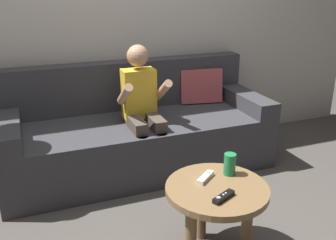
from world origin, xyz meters
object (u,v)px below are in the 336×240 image
Objects in this scene: coffee_table at (216,199)px; game_remote_white_center at (205,177)px; person_seated_on_couch at (143,106)px; game_remote_black_near_edge at (224,197)px; soda_can at (230,164)px; couch at (138,132)px.

coffee_table is 0.13m from game_remote_white_center.
person_seated_on_couch reaches higher than game_remote_black_near_edge.
game_remote_white_center is (0.05, -0.93, -0.12)m from person_seated_on_couch.
person_seated_on_couch is at bearing 92.48° from game_remote_black_near_edge.
person_seated_on_couch is 7.07× the size of game_remote_black_near_edge.
game_remote_white_center is at bearing -86.71° from person_seated_on_couch.
soda_can is (0.20, -0.93, -0.08)m from person_seated_on_couch.
game_remote_black_near_edge is at bearing -91.18° from game_remote_white_center.
couch reaches higher than coffee_table.
coffee_table is at bearing 77.46° from game_remote_black_near_edge.
couch reaches higher than game_remote_black_near_edge.
game_remote_white_center is (-0.02, 0.08, 0.09)m from coffee_table.
person_seated_on_couch is 0.94m from game_remote_white_center.
coffee_table is (0.08, -1.02, -0.22)m from person_seated_on_couch.
couch is 1.33m from game_remote_black_near_edge.
person_seated_on_couch is at bearing 102.30° from soda_can.
soda_can reaches higher than coffee_table.
couch is 1.15m from soda_can.
game_remote_black_near_edge is at bearing -102.54° from coffee_table.
game_remote_black_near_edge is (0.05, -1.14, -0.12)m from person_seated_on_couch.
person_seated_on_couch is 0.95m from soda_can.
game_remote_black_near_edge is 1.16× the size of soda_can.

